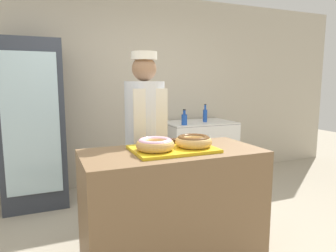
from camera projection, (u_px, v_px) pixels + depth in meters
wall_back at (113, 91)px, 4.23m from camera, size 8.00×0.06×2.70m
display_counter at (173, 207)px, 2.41m from camera, size 1.41×0.67×0.94m
serving_tray at (173, 149)px, 2.34m from camera, size 0.64×0.46×0.02m
donut_light_glaze at (155, 144)px, 2.24m from camera, size 0.29×0.29×0.09m
donut_chocolate_glaze at (194, 141)px, 2.36m from camera, size 0.29×0.29×0.09m
brownie_back_left at (153, 143)px, 2.45m from camera, size 0.08×0.08×0.03m
brownie_back_right at (177, 141)px, 2.53m from camera, size 0.08×0.08×0.03m
baker_person at (145, 140)px, 2.86m from camera, size 0.38×0.38×1.75m
beverage_fridge at (33, 125)px, 3.53m from camera, size 0.70×0.65×1.95m
chest_freezer at (198, 151)px, 4.45m from camera, size 1.01×0.65×0.89m
bottle_blue at (205, 115)px, 4.35m from camera, size 0.06×0.06×0.26m
bottle_blue_b at (184, 119)px, 4.05m from camera, size 0.08×0.08×0.21m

